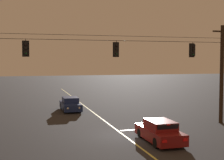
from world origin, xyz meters
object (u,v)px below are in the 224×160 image
object	(u,v)px
traffic_light_centre	(193,50)
car_oncoming_lead	(70,104)
traffic_light_leftmost	(26,48)
traffic_light_left_inner	(117,49)
car_waiting_near_lane	(160,132)

from	to	relation	value
traffic_light_centre	car_oncoming_lead	size ratio (longest dim) A/B	0.28
traffic_light_leftmost	traffic_light_centre	bearing A→B (deg)	0.00
traffic_light_left_inner	traffic_light_centre	size ratio (longest dim) A/B	1.00
traffic_light_leftmost	traffic_light_left_inner	xyz separation A→B (m)	(6.52, 0.00, 0.00)
car_waiting_near_lane	car_oncoming_lead	distance (m)	14.62
car_waiting_near_lane	car_oncoming_lead	bearing A→B (deg)	104.55
traffic_light_leftmost	traffic_light_centre	world-z (taller)	same
traffic_light_left_inner	car_waiting_near_lane	distance (m)	7.07
car_waiting_near_lane	car_oncoming_lead	size ratio (longest dim) A/B	0.98
traffic_light_left_inner	car_oncoming_lead	world-z (taller)	traffic_light_left_inner
traffic_light_centre	traffic_light_leftmost	bearing A→B (deg)	180.00
traffic_light_centre	car_waiting_near_lane	xyz separation A→B (m)	(-4.76, -4.33, -5.36)
traffic_light_left_inner	car_waiting_near_lane	xyz separation A→B (m)	(1.59, -4.33, -5.36)
traffic_light_left_inner	traffic_light_centre	world-z (taller)	same
traffic_light_left_inner	car_oncoming_lead	distance (m)	11.38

